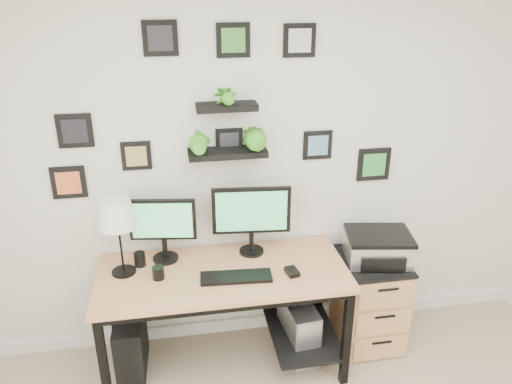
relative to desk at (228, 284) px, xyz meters
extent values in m
plane|color=silver|center=(0.34, 0.33, 0.67)|extent=(4.00, 0.00, 4.00)
cube|color=white|center=(0.34, 0.32, -0.58)|extent=(4.00, 0.03, 0.10)
cube|color=tan|center=(-0.04, -0.04, 0.11)|extent=(1.60, 0.70, 0.03)
cube|color=black|center=(-0.04, -0.04, 0.07)|extent=(1.54, 0.64, 0.05)
cube|color=black|center=(-0.04, 0.29, -0.17)|extent=(1.44, 0.02, 0.41)
cube|color=black|center=(0.51, -0.04, -0.45)|extent=(0.45, 0.63, 0.03)
cube|color=black|center=(-0.79, -0.34, -0.27)|extent=(0.05, 0.05, 0.72)
cube|color=black|center=(-0.79, 0.26, -0.27)|extent=(0.05, 0.05, 0.72)
cube|color=black|center=(0.71, -0.34, -0.27)|extent=(0.05, 0.05, 0.72)
cube|color=black|center=(0.71, 0.26, -0.27)|extent=(0.05, 0.05, 0.72)
cylinder|color=black|center=(-0.39, 0.18, 0.13)|extent=(0.19, 0.19, 0.02)
cylinder|color=black|center=(-0.39, 0.18, 0.21)|extent=(0.04, 0.04, 0.15)
cube|color=black|center=(-0.39, 0.17, 0.42)|extent=(0.43, 0.09, 0.28)
cube|color=#4CB272|center=(-0.40, 0.16, 0.42)|extent=(0.38, 0.06, 0.24)
cylinder|color=black|center=(0.18, 0.17, 0.13)|extent=(0.18, 0.18, 0.02)
cylinder|color=black|center=(0.18, 0.17, 0.21)|extent=(0.04, 0.04, 0.15)
cube|color=black|center=(0.18, 0.17, 0.44)|extent=(0.52, 0.08, 0.32)
cube|color=#4CB272|center=(0.18, 0.15, 0.44)|extent=(0.46, 0.05, 0.28)
cube|color=black|center=(0.04, -0.13, 0.13)|extent=(0.45, 0.17, 0.02)
cube|color=black|center=(0.39, -0.14, 0.14)|extent=(0.09, 0.12, 0.03)
cylinder|color=black|center=(-0.66, 0.06, 0.13)|extent=(0.15, 0.15, 0.01)
cylinder|color=black|center=(-0.66, 0.06, 0.36)|extent=(0.01, 0.01, 0.46)
cone|color=white|center=(-0.66, 0.06, 0.54)|extent=(0.25, 0.25, 0.17)
cylinder|color=black|center=(-0.44, -0.05, 0.17)|extent=(0.07, 0.07, 0.08)
cylinder|color=black|center=(-0.56, 0.13, 0.17)|extent=(0.07, 0.07, 0.09)
cube|color=black|center=(-0.66, 0.04, -0.42)|extent=(0.20, 0.42, 0.41)
cube|color=gray|center=(0.49, -0.01, -0.42)|extent=(0.22, 0.43, 0.41)
cube|color=silver|center=(0.51, -0.21, -0.42)|extent=(0.17, 0.03, 0.39)
cube|color=tan|center=(1.03, 0.06, -0.30)|extent=(0.42, 0.50, 0.65)
cube|color=black|center=(1.03, 0.06, 0.03)|extent=(0.43, 0.51, 0.02)
cube|color=tan|center=(1.03, -0.19, -0.52)|extent=(0.39, 0.02, 0.18)
cylinder|color=black|center=(1.03, -0.21, -0.46)|extent=(0.14, 0.02, 0.02)
cube|color=tan|center=(1.03, -0.19, -0.30)|extent=(0.39, 0.02, 0.18)
cylinder|color=black|center=(1.03, -0.21, -0.24)|extent=(0.14, 0.02, 0.02)
cube|color=tan|center=(1.03, -0.19, -0.08)|extent=(0.39, 0.02, 0.18)
cylinder|color=black|center=(1.03, -0.21, -0.02)|extent=(0.14, 0.02, 0.02)
cube|color=silver|center=(1.05, 0.07, 0.13)|extent=(0.48, 0.40, 0.17)
cube|color=black|center=(1.05, 0.07, 0.23)|extent=(0.48, 0.40, 0.03)
cube|color=black|center=(1.02, -0.11, 0.11)|extent=(0.30, 0.07, 0.10)
cube|color=black|center=(0.04, 0.24, 0.82)|extent=(0.50, 0.18, 0.04)
cube|color=black|center=(0.04, 0.23, 1.12)|extent=(0.38, 0.15, 0.04)
imported|color=green|center=(-0.13, 0.24, 0.98)|extent=(0.15, 0.12, 0.27)
imported|color=green|center=(0.21, 0.24, 0.98)|extent=(0.15, 0.15, 0.27)
imported|color=green|center=(0.04, 0.23, 1.27)|extent=(0.13, 0.09, 0.25)
cube|color=black|center=(-0.32, 0.32, 1.52)|extent=(0.21, 0.02, 0.21)
cube|color=black|center=(-0.32, 0.31, 1.52)|extent=(0.14, 0.00, 0.14)
cube|color=black|center=(0.51, 0.32, 1.49)|extent=(0.20, 0.02, 0.20)
cube|color=silver|center=(0.51, 0.31, 1.49)|extent=(0.14, 0.00, 0.14)
cube|color=black|center=(-0.88, 0.32, 0.99)|extent=(0.21, 0.02, 0.21)
cube|color=black|center=(-0.88, 0.31, 0.99)|extent=(0.15, 0.00, 0.15)
cube|color=black|center=(-0.53, 0.32, 0.81)|extent=(0.19, 0.02, 0.19)
cube|color=#A5884C|center=(-0.53, 0.31, 0.81)|extent=(0.13, 0.00, 0.13)
cube|color=black|center=(0.66, 0.32, 0.82)|extent=(0.20, 0.02, 0.20)
cube|color=#638FAD|center=(0.66, 0.31, 0.82)|extent=(0.14, 0.00, 0.14)
cube|color=black|center=(1.07, 0.32, 0.65)|extent=(0.23, 0.02, 0.23)
cube|color=green|center=(1.07, 0.31, 0.65)|extent=(0.16, 0.00, 0.16)
cube|color=black|center=(0.07, 0.32, 0.87)|extent=(0.17, 0.02, 0.17)
cube|color=#2D2B31|center=(0.07, 0.31, 0.87)|extent=(0.12, 0.00, 0.12)
cube|color=black|center=(0.10, 0.32, 1.50)|extent=(0.20, 0.02, 0.20)
cube|color=#39862C|center=(0.10, 0.31, 1.50)|extent=(0.14, 0.00, 0.14)
cube|color=black|center=(-0.96, 0.32, 0.66)|extent=(0.21, 0.02, 0.21)
cube|color=#DF6434|center=(-0.96, 0.31, 0.66)|extent=(0.15, 0.00, 0.15)
camera|label=1|loc=(-0.29, -2.75, 1.85)|focal=35.00mm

